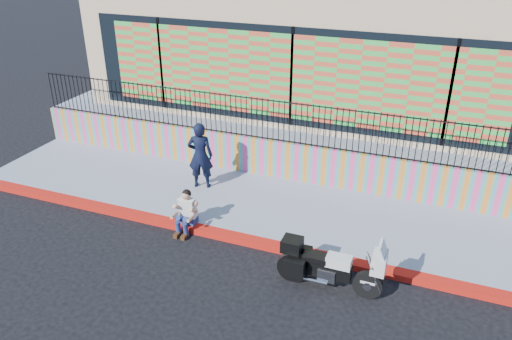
% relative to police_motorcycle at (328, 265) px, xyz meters
% --- Properties ---
extents(ground, '(90.00, 90.00, 0.00)m').
position_rel_police_motorcycle_xyz_m(ground, '(-2.44, 0.87, -0.56)').
color(ground, black).
rests_on(ground, ground).
extents(red_curb, '(16.00, 0.30, 0.15)m').
position_rel_police_motorcycle_xyz_m(red_curb, '(-2.44, 0.87, -0.48)').
color(red_curb, '#A4140B').
rests_on(red_curb, ground).
extents(sidewalk, '(16.00, 3.00, 0.15)m').
position_rel_police_motorcycle_xyz_m(sidewalk, '(-2.44, 2.52, -0.48)').
color(sidewalk, gray).
rests_on(sidewalk, ground).
extents(mural_wall, '(16.00, 0.20, 1.10)m').
position_rel_police_motorcycle_xyz_m(mural_wall, '(-2.44, 4.12, 0.14)').
color(mural_wall, '#FE428B').
rests_on(mural_wall, sidewalk).
extents(metal_fence, '(15.80, 0.04, 1.20)m').
position_rel_police_motorcycle_xyz_m(metal_fence, '(-2.44, 4.12, 1.29)').
color(metal_fence, black).
rests_on(metal_fence, mural_wall).
extents(elevated_platform, '(16.00, 10.00, 1.25)m').
position_rel_police_motorcycle_xyz_m(elevated_platform, '(-2.44, 9.22, 0.07)').
color(elevated_platform, gray).
rests_on(elevated_platform, ground).
extents(storefront_building, '(14.00, 8.06, 4.00)m').
position_rel_police_motorcycle_xyz_m(storefront_building, '(-2.44, 9.00, 2.69)').
color(storefront_building, '#CDA988').
rests_on(storefront_building, elevated_platform).
extents(police_motorcycle, '(2.14, 0.71, 1.33)m').
position_rel_police_motorcycle_xyz_m(police_motorcycle, '(0.00, 0.00, 0.00)').
color(police_motorcycle, black).
rests_on(police_motorcycle, ground).
extents(police_officer, '(0.79, 0.63, 1.88)m').
position_rel_police_motorcycle_xyz_m(police_officer, '(-4.27, 2.78, 0.53)').
color(police_officer, black).
rests_on(police_officer, sidewalk).
extents(seated_man, '(0.54, 0.71, 1.06)m').
position_rel_police_motorcycle_xyz_m(seated_man, '(-3.69, 0.78, -0.11)').
color(seated_man, navy).
rests_on(seated_man, ground).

